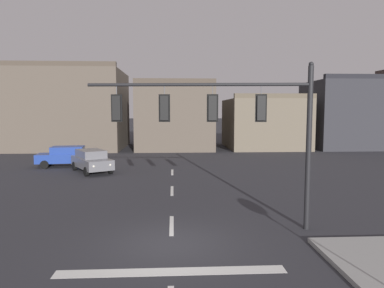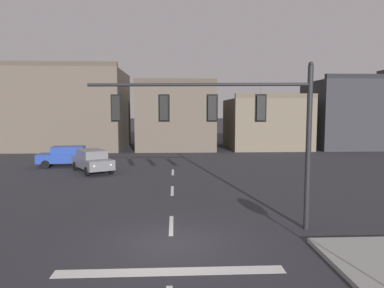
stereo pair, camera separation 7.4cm
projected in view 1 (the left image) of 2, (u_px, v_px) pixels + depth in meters
ground_plane at (171, 245)px, 11.80m from camera, size 400.00×400.00×0.00m
stop_bar_paint at (171, 272)px, 9.81m from camera, size 6.40×0.50×0.01m
lane_centreline at (172, 225)px, 13.79m from camera, size 0.16×26.40×0.01m
signal_mast_near_side at (228, 117)px, 13.10m from camera, size 8.25×0.95×6.21m
car_lot_nearside at (66, 156)px, 28.30m from camera, size 4.60×2.32×1.61m
car_lot_middle at (92, 160)px, 25.76m from camera, size 3.78×4.71×1.61m
building_row at (261, 112)px, 43.31m from camera, size 56.12×13.94×10.73m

